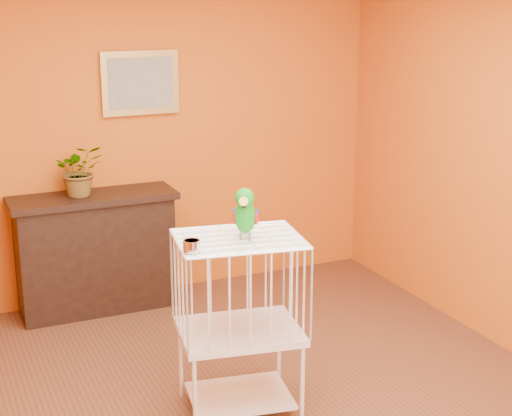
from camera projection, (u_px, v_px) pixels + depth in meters
name	position (u px, v px, depth m)	size (l,w,h in m)	color
room_shell	(256.00, 157.00, 4.22)	(4.50, 4.50, 4.50)	#C75912
console_cabinet	(96.00, 253.00, 6.12)	(1.27, 0.45, 0.94)	black
potted_plant	(80.00, 176.00, 5.93)	(0.36, 0.40, 0.31)	#26722D
framed_picture	(140.00, 83.00, 6.13)	(0.62, 0.04, 0.50)	#B78F41
birdcage	(239.00, 323.00, 4.61)	(0.78, 0.65, 1.09)	white
feed_cup	(192.00, 246.00, 4.21)	(0.09, 0.09, 0.07)	silver
parrot	(245.00, 213.00, 4.39)	(0.19, 0.27, 0.31)	#59544C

